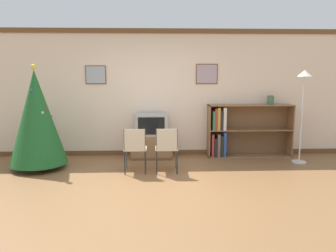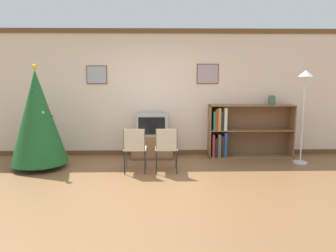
# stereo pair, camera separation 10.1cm
# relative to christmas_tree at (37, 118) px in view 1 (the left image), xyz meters

# --- Properties ---
(ground_plane) EXTENTS (24.00, 24.00, 0.00)m
(ground_plane) POSITION_rel_christmas_tree_xyz_m (2.11, -1.23, -0.96)
(ground_plane) COLOR brown
(wall_back) EXTENTS (8.74, 0.11, 2.70)m
(wall_back) POSITION_rel_christmas_tree_xyz_m (2.11, 1.01, 0.39)
(wall_back) COLOR beige
(wall_back) RESTS_ON ground_plane
(christmas_tree) EXTENTS (1.04, 1.04, 1.94)m
(christmas_tree) POSITION_rel_christmas_tree_xyz_m (0.00, 0.00, 0.00)
(christmas_tree) COLOR maroon
(christmas_tree) RESTS_ON ground_plane
(tv_console) EXTENTS (0.86, 0.48, 0.49)m
(tv_console) POSITION_rel_christmas_tree_xyz_m (2.11, 0.70, -0.72)
(tv_console) COLOR brown
(tv_console) RESTS_ON ground_plane
(television) EXTENTS (0.66, 0.47, 0.45)m
(television) POSITION_rel_christmas_tree_xyz_m (2.11, 0.70, -0.24)
(television) COLOR #9E9E99
(television) RESTS_ON tv_console
(folding_chair_left) EXTENTS (0.40, 0.40, 0.82)m
(folding_chair_left) POSITION_rel_christmas_tree_xyz_m (1.83, -0.37, -0.49)
(folding_chair_left) COLOR beige
(folding_chair_left) RESTS_ON ground_plane
(folding_chair_right) EXTENTS (0.40, 0.40, 0.82)m
(folding_chair_right) POSITION_rel_christmas_tree_xyz_m (2.39, -0.37, -0.49)
(folding_chair_right) COLOR beige
(folding_chair_right) RESTS_ON ground_plane
(bookshelf) EXTENTS (1.79, 0.36, 1.12)m
(bookshelf) POSITION_rel_christmas_tree_xyz_m (3.91, 0.78, -0.42)
(bookshelf) COLOR olive
(bookshelf) RESTS_ON ground_plane
(vase) EXTENTS (0.14, 0.14, 0.19)m
(vase) POSITION_rel_christmas_tree_xyz_m (4.64, 0.79, 0.25)
(vase) COLOR #47664C
(vase) RESTS_ON bookshelf
(standing_lamp) EXTENTS (0.28, 0.28, 1.84)m
(standing_lamp) POSITION_rel_christmas_tree_xyz_m (5.08, 0.20, 0.44)
(standing_lamp) COLOR silver
(standing_lamp) RESTS_ON ground_plane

